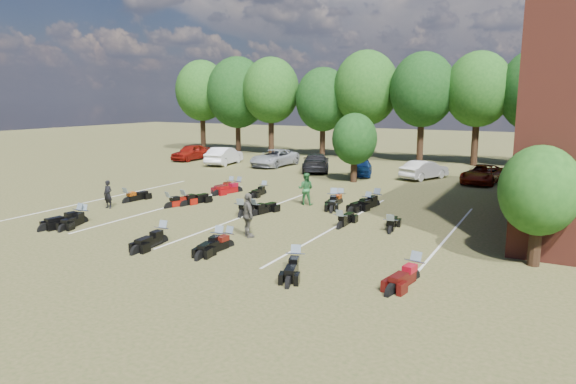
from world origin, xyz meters
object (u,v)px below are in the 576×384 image
Objects in this scene: person_black at (108,194)px; car_4 at (362,167)px; motorcycle_3 at (218,248)px; motorcycle_14 at (231,190)px; car_0 at (191,152)px; person_green at (306,189)px; motorcycle_7 at (170,208)px; motorcycle_0 at (84,223)px; person_grey at (248,215)px.

car_4 is at bearing 63.82° from person_black.
motorcycle_14 is (-7.14, 11.24, 0.00)m from motorcycle_3.
motorcycle_3 is (19.80, -22.94, -0.77)m from car_0.
person_black is 10.91m from person_green.
person_green is at bearing -128.18° from motorcycle_7.
motorcycle_0 is (1.53, -3.00, -0.77)m from person_black.
car_0 is at bearing 100.68° from motorcycle_0.
person_black is 0.70× the size of motorcycle_3.
person_green is 7.44m from person_grey.
motorcycle_7 is at bearing -125.19° from car_4.
motorcycle_7 is at bearing -53.79° from car_0.
motorcycle_0 is at bearing 90.72° from motorcycle_7.
motorcycle_7 reaches higher than motorcycle_3.
person_grey is at bearing -101.79° from car_4.
motorcycle_14 is at bearing -42.22° from car_0.
person_grey is 2.16m from motorcycle_3.
car_4 is 19.63m from person_black.
person_green is 0.81× the size of motorcycle_7.
person_grey is (0.87, -7.39, 0.06)m from person_green.
person_black is 0.79× the size of person_grey.
car_0 is at bearing -47.75° from person_green.
motorcycle_0 is at bearing -62.41° from car_0.
motorcycle_3 is at bearing -53.60° from motorcycle_14.
car_0 is 2.04× the size of motorcycle_14.
person_grey is 0.88× the size of motorcycle_3.
motorcycle_7 is (-5.20, -16.24, -0.65)m from car_4.
car_0 is 2.91× the size of person_black.
person_black is 10.09m from person_grey.
motorcycle_7 is (1.36, 4.65, 0.00)m from motorcycle_0.
person_black reaches higher than car_0.
person_black is at bearing 32.95° from person_grey.
motorcycle_7 is at bearing 22.54° from person_green.
motorcycle_7 is at bearing 17.71° from person_grey.
person_black is at bearing 151.70° from motorcycle_3.
person_grey is at bearing 173.77° from motorcycle_7.
car_0 reaches higher than motorcycle_14.
car_4 is at bearing -90.77° from motorcycle_7.
person_black is 3.45m from motorcycle_0.
car_0 is 22.04m from person_black.
person_grey reaches higher than motorcycle_3.
person_black reaches higher than motorcycle_14.
car_4 is 1.68× the size of motorcycle_7.
car_0 reaches higher than motorcycle_0.
car_4 is at bearing 56.19° from motorcycle_0.
person_black is at bearing -62.41° from car_0.
motorcycle_7 is (12.91, -17.98, -0.77)m from car_0.
motorcycle_14 is at bearing 67.82° from motorcycle_0.
person_green reaches higher than person_black.
person_green is at bearing -42.32° from person_grey.
person_green reaches higher than motorcycle_0.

